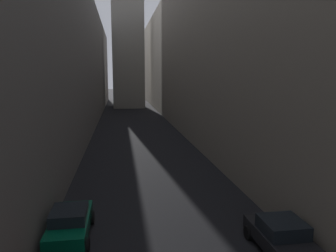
{
  "coord_description": "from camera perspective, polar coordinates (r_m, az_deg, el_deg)",
  "views": [
    {
      "loc": [
        -2.06,
        4.41,
        7.3
      ],
      "look_at": [
        0.0,
        18.14,
        5.1
      ],
      "focal_mm": 34.29,
      "sensor_mm": 36.0,
      "label": 1
    }
  ],
  "objects": [
    {
      "name": "ground_plane",
      "position": [
        44.24,
        -5.75,
        -0.54
      ],
      "size": [
        264.0,
        264.0,
        0.0
      ],
      "primitive_type": "plane",
      "color": "black"
    },
    {
      "name": "building_block_left",
      "position": [
        46.73,
        -21.4,
        10.68
      ],
      "size": [
        13.33,
        108.0,
        18.32
      ],
      "primitive_type": "cube",
      "color": "slate",
      "rests_on": "ground"
    },
    {
      "name": "building_block_right",
      "position": [
        47.99,
        9.56,
        12.39
      ],
      "size": [
        14.31,
        108.0,
        20.47
      ],
      "primitive_type": "cube",
      "color": "gray",
      "rests_on": "ground"
    },
    {
      "name": "parked_car_left_third",
      "position": [
        15.61,
        -17.02,
        -16.18
      ],
      "size": [
        1.88,
        3.99,
        1.47
      ],
      "rotation": [
        0.0,
        0.0,
        1.57
      ],
      "color": "#05472D",
      "rests_on": "ground"
    },
    {
      "name": "parked_car_right_third",
      "position": [
        14.69,
        19.63,
        -18.09
      ],
      "size": [
        2.0,
        3.96,
        1.47
      ],
      "rotation": [
        0.0,
        0.0,
        1.57
      ],
      "color": "black",
      "rests_on": "ground"
    }
  ]
}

